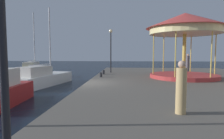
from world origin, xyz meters
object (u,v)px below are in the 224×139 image
at_px(bollard_center, 103,72).
at_px(person_mid_promenade, 181,89).
at_px(bollard_south, 101,75).
at_px(person_by_the_water, 188,64).
at_px(motorboat_red, 1,91).
at_px(sailboat_white, 42,78).
at_px(lamp_post_mid_promenade, 111,43).
at_px(carousel, 185,30).
at_px(bollard_north, 103,72).
at_px(sailboat_yellow, 33,71).

distance_m(bollard_center, person_mid_promenade, 12.70).
xyz_separation_m(bollard_south, person_by_the_water, (8.41, 3.97, 0.73)).
height_order(motorboat_red, bollard_south, motorboat_red).
bearing_deg(sailboat_white, lamp_post_mid_promenade, 34.84).
height_order(sailboat_white, carousel, sailboat_white).
relative_size(motorboat_red, bollard_center, 10.69).
relative_size(bollard_center, person_mid_promenade, 0.23).
bearing_deg(person_by_the_water, bollard_north, -168.68).
bearing_deg(person_by_the_water, bollard_south, -154.72).
height_order(bollard_north, person_mid_promenade, person_mid_promenade).
distance_m(bollard_north, bollard_center, 0.12).
bearing_deg(person_by_the_water, sailboat_yellow, 172.50).
height_order(bollard_south, bollard_center, same).
xyz_separation_m(sailboat_white, bollard_north, (5.13, 2.17, 0.33)).
distance_m(sailboat_white, sailboat_yellow, 7.31).
bearing_deg(sailboat_yellow, person_mid_promenade, -50.80).
bearing_deg(motorboat_red, carousel, 28.60).
bearing_deg(lamp_post_mid_promenade, person_mid_promenade, -76.26).
bearing_deg(bollard_north, person_mid_promenade, -71.76).
distance_m(bollard_south, person_mid_promenade, 10.43).
bearing_deg(bollard_north, bollard_center, 100.95).
height_order(lamp_post_mid_promenade, bollard_north, lamp_post_mid_promenade).
relative_size(lamp_post_mid_promenade, bollard_north, 11.31).
height_order(carousel, person_by_the_water, carousel).
height_order(sailboat_white, person_by_the_water, sailboat_white).
height_order(lamp_post_mid_promenade, bollard_center, lamp_post_mid_promenade).
xyz_separation_m(sailboat_white, carousel, (12.03, -0.03, 4.02)).
bearing_deg(motorboat_red, sailboat_white, 94.76).
bearing_deg(carousel, bollard_north, 162.33).
distance_m(sailboat_yellow, carousel, 17.57).
xyz_separation_m(sailboat_yellow, person_mid_promenade, (12.99, -15.93, 0.89)).
distance_m(bollard_north, person_by_the_water, 8.64).
height_order(bollard_north, bollard_center, same).
bearing_deg(bollard_center, motorboat_red, -118.09).
relative_size(sailboat_yellow, lamp_post_mid_promenade, 1.75).
relative_size(bollard_north, person_by_the_water, 0.20).
bearing_deg(lamp_post_mid_promenade, person_by_the_water, -0.83).
bearing_deg(sailboat_white, bollard_center, 24.09).
height_order(sailboat_white, motorboat_red, sailboat_white).
bearing_deg(bollard_south, person_by_the_water, 25.28).
distance_m(person_by_the_water, person_mid_promenade, 14.36).
distance_m(motorboat_red, carousel, 13.69).
distance_m(sailboat_white, lamp_post_mid_promenade, 7.65).
bearing_deg(carousel, lamp_post_mid_promenade, 147.69).
height_order(bollard_north, person_by_the_water, person_by_the_water).
relative_size(bollard_north, bollard_center, 1.00).
bearing_deg(sailboat_white, carousel, -0.14).
relative_size(sailboat_yellow, motorboat_red, 1.85).
bearing_deg(motorboat_red, person_mid_promenade, -22.08).
bearing_deg(person_by_the_water, sailboat_white, -164.13).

